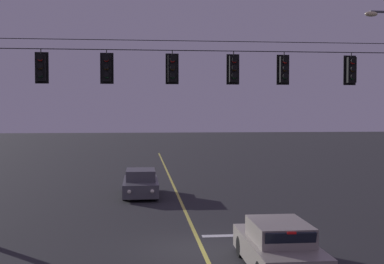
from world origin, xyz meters
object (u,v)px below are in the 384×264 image
object	(u,v)px
traffic_light_right_inner	(234,69)
traffic_light_leftmost	(41,67)
traffic_light_far_right	(351,70)
car_waiting_near_lane	(278,247)
traffic_light_left_inner	(107,68)
traffic_light_centre	(172,68)
traffic_light_rightmost	(284,69)
car_oncoming_lead	(141,184)

from	to	relation	value
traffic_light_right_inner	traffic_light_leftmost	bearing A→B (deg)	180.00
traffic_light_right_inner	traffic_light_far_right	world-z (taller)	same
traffic_light_leftmost	car_waiting_near_lane	distance (m)	10.25
traffic_light_left_inner	traffic_light_right_inner	world-z (taller)	same
traffic_light_leftmost	car_waiting_near_lane	bearing A→B (deg)	-32.18
traffic_light_centre	traffic_light_far_right	xyz separation A→B (m)	(6.75, 0.00, 0.00)
traffic_light_centre	traffic_light_right_inner	distance (m)	2.26
car_waiting_near_lane	traffic_light_far_right	bearing A→B (deg)	48.90
traffic_light_right_inner	traffic_light_rightmost	xyz separation A→B (m)	(1.90, 0.00, 0.00)
traffic_light_centre	car_oncoming_lead	bearing A→B (deg)	97.70
traffic_light_rightmost	traffic_light_far_right	size ratio (longest dim) A/B	1.00
traffic_light_leftmost	car_oncoming_lead	size ratio (longest dim) A/B	0.28
traffic_light_rightmost	traffic_light_leftmost	bearing A→B (deg)	180.00
traffic_light_leftmost	traffic_light_centre	distance (m)	4.66
car_oncoming_lead	car_waiting_near_lane	bearing A→B (deg)	-73.66
car_waiting_near_lane	car_oncoming_lead	world-z (taller)	same
traffic_light_leftmost	traffic_light_rightmost	world-z (taller)	same
traffic_light_rightmost	traffic_light_far_right	bearing A→B (deg)	0.00
traffic_light_leftmost	car_oncoming_lead	xyz separation A→B (m)	(3.51, 8.52, -5.40)
traffic_light_left_inner	traffic_light_far_right	bearing A→B (deg)	0.00
traffic_light_centre	traffic_light_rightmost	distance (m)	4.16
traffic_light_leftmost	traffic_light_left_inner	xyz separation A→B (m)	(2.30, 0.00, 0.00)
traffic_light_rightmost	traffic_light_right_inner	bearing A→B (deg)	180.00
traffic_light_right_inner	traffic_light_far_right	bearing A→B (deg)	0.00
traffic_light_left_inner	car_oncoming_lead	xyz separation A→B (m)	(1.21, 8.52, -5.40)
traffic_light_rightmost	car_oncoming_lead	distance (m)	11.40
traffic_light_left_inner	car_oncoming_lead	world-z (taller)	traffic_light_left_inner
traffic_light_leftmost	traffic_light_right_inner	distance (m)	6.92
traffic_light_rightmost	car_waiting_near_lane	size ratio (longest dim) A/B	0.28
traffic_light_leftmost	traffic_light_far_right	world-z (taller)	same
traffic_light_left_inner	traffic_light_right_inner	xyz separation A→B (m)	(4.62, 0.00, 0.00)
traffic_light_leftmost	traffic_light_rightmost	distance (m)	8.82
traffic_light_leftmost	traffic_light_right_inner	xyz separation A→B (m)	(6.92, 0.00, 0.00)
traffic_light_centre	car_oncoming_lead	distance (m)	10.15
traffic_light_left_inner	car_oncoming_lead	bearing A→B (deg)	81.91
car_oncoming_lead	traffic_light_left_inner	bearing A→B (deg)	-98.09
traffic_light_left_inner	car_waiting_near_lane	xyz separation A→B (m)	(5.07, -4.64, -5.40)
car_oncoming_lead	traffic_light_rightmost	bearing A→B (deg)	-58.07
car_waiting_near_lane	traffic_light_centre	bearing A→B (deg)	120.26
traffic_light_right_inner	traffic_light_far_right	distance (m)	4.50
traffic_light_rightmost	traffic_light_centre	bearing A→B (deg)	180.00
traffic_light_left_inner	traffic_light_rightmost	xyz separation A→B (m)	(6.52, 0.00, 0.00)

